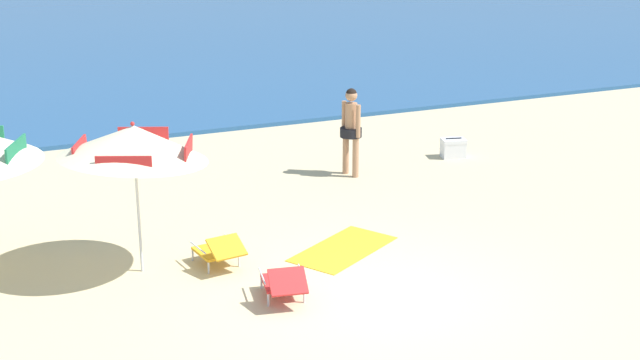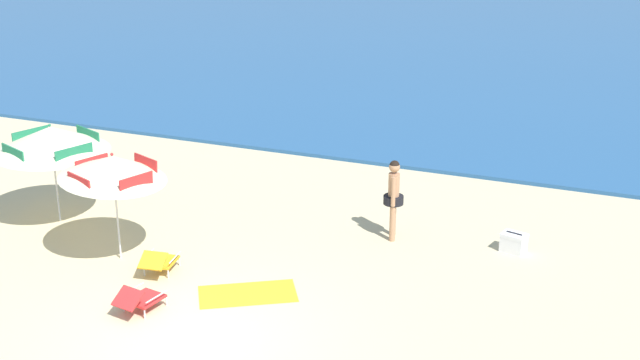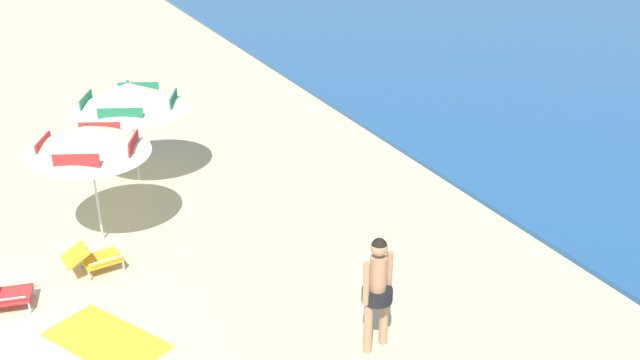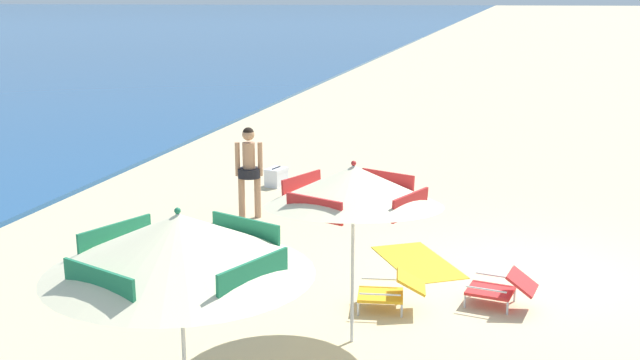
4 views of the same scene
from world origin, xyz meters
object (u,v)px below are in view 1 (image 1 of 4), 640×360
lounge_chair_under_umbrella (284,282)px  lounge_chair_beside_umbrella (219,250)px  person_standing_near_shore (351,126)px  beach_towel (343,249)px  beach_umbrella_striped_main (134,142)px  cooler_box (453,148)px

lounge_chair_under_umbrella → lounge_chair_beside_umbrella: bearing=108.0°
lounge_chair_under_umbrella → person_standing_near_shore: bearing=55.3°
lounge_chair_beside_umbrella → beach_towel: 1.98m
person_standing_near_shore → beach_towel: bearing=-117.4°
lounge_chair_under_umbrella → person_standing_near_shore: (3.25, 4.70, 0.74)m
beach_umbrella_striped_main → lounge_chair_under_umbrella: (1.55, -1.74, -1.68)m
beach_umbrella_striped_main → person_standing_near_shore: bearing=31.7°
lounge_chair_under_umbrella → person_standing_near_shore: person_standing_near_shore is taller
cooler_box → beach_towel: cooler_box is taller
person_standing_near_shore → beach_towel: 3.95m
beach_umbrella_striped_main → lounge_chair_beside_umbrella: (1.08, -0.31, -1.68)m
person_standing_near_shore → cooler_box: (2.51, 0.25, -0.80)m
lounge_chair_beside_umbrella → person_standing_near_shore: (3.72, 3.27, 0.73)m
cooler_box → beach_towel: (-4.27, -3.65, -0.20)m
person_standing_near_shore → beach_towel: person_standing_near_shore is taller
beach_umbrella_striped_main → cooler_box: size_ratio=4.56×
beach_umbrella_striped_main → lounge_chair_beside_umbrella: size_ratio=2.71×
beach_towel → person_standing_near_shore: bearing=62.6°
lounge_chair_under_umbrella → beach_towel: (1.49, 1.30, -0.26)m
lounge_chair_under_umbrella → lounge_chair_beside_umbrella: 1.50m
person_standing_near_shore → cooler_box: size_ratio=3.06×
lounge_chair_beside_umbrella → person_standing_near_shore: size_ratio=0.55×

